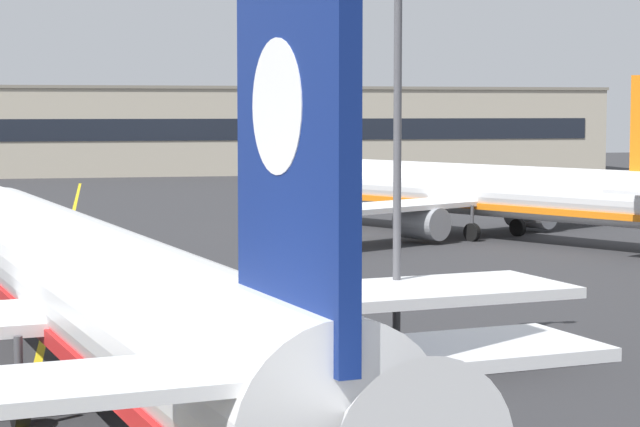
% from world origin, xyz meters
% --- Properties ---
extents(taxiway_centreline, '(9.21, 179.79, 0.01)m').
position_xyz_m(taxiway_centreline, '(0.00, 30.00, 0.00)').
color(taxiway_centreline, yellow).
rests_on(taxiway_centreline, ground).
extents(airliner_foreground, '(32.35, 41.34, 11.65)m').
position_xyz_m(airliner_foreground, '(1.03, 9.00, 3.37)').
color(airliner_foreground, white).
rests_on(airliner_foreground, ground).
extents(airliner_background, '(27.90, 34.75, 10.75)m').
position_xyz_m(airliner_background, '(28.65, 52.09, 3.11)').
color(airliner_background, white).
rests_on(airliner_background, ground).
extents(apron_lamp_post, '(2.24, 0.90, 13.17)m').
position_xyz_m(apron_lamp_post, '(11.47, 13.32, 6.89)').
color(apron_lamp_post, '#515156').
rests_on(apron_lamp_post, ground).
extents(safety_cone_by_nose_gear, '(0.44, 0.44, 0.55)m').
position_xyz_m(safety_cone_by_nose_gear, '(2.96, 26.17, 0.26)').
color(safety_cone_by_nose_gear, orange).
rests_on(safety_cone_by_nose_gear, ground).
extents(terminal_building, '(164.30, 12.40, 11.71)m').
position_xyz_m(terminal_building, '(-4.88, 137.58, 5.86)').
color(terminal_building, '#B2A893').
rests_on(terminal_building, ground).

